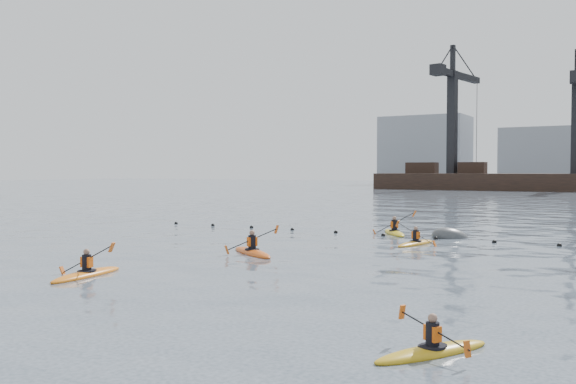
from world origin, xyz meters
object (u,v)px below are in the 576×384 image
Objects in this scene: kayaker_0 at (87,273)px; kayaker_2 at (252,251)px; mooring_buoy at (450,238)px; kayaker_1 at (432,350)px; kayaker_3 at (416,243)px; kayaker_5 at (394,232)px.

kayaker_0 reaches higher than kayaker_2.
mooring_buoy is (5.74, 10.72, -0.11)m from kayaker_2.
kayaker_2 reaches higher than kayaker_1.
kayaker_2 is at bearing 69.16° from kayaker_0.
kayaker_0 is 13.21m from kayaker_1.
kayaker_3 is 5.07m from kayaker_5.
kayaker_0 is 1.00× the size of kayaker_5.
kayaker_2 reaches higher than mooring_buoy.
mooring_buoy is at bearing 134.60° from kayaker_1.
mooring_buoy is (0.64, 3.91, -0.10)m from kayaker_3.
kayaker_0 is at bearing -161.85° from kayaker_1.
kayaker_3 is (5.09, 6.81, -0.01)m from kayaker_2.
kayaker_3 is at bearing -99.33° from mooring_buoy.
kayaker_2 reaches higher than kayaker_3.
kayaker_1 is at bearing -19.65° from kayaker_0.
kayaker_0 reaches higher than kayaker_1.
kayaker_0 is 1.23× the size of kayaker_1.
kayaker_3 is at bearing 139.63° from kayaker_1.
kayaker_2 is 1.01× the size of kayaker_5.
kayaker_1 is 0.82× the size of kayaker_5.
kayaker_3 is (6.88, 14.37, -0.00)m from kayaker_0.
kayaker_5 is at bearing 69.78° from kayaker_0.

